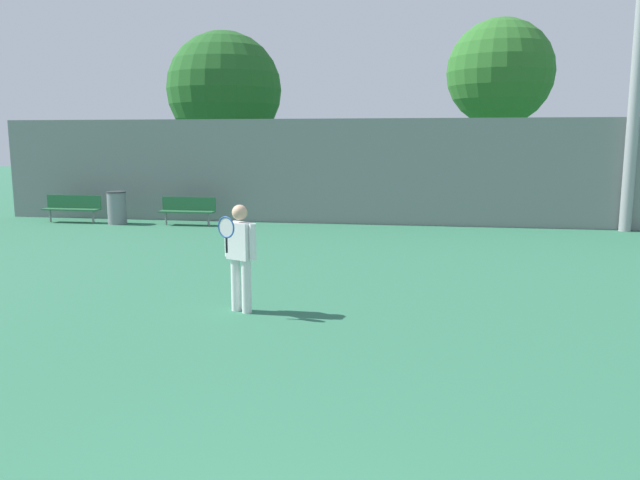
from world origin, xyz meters
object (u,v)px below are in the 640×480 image
bench_courtside_near (72,206)px  trash_bin (117,208)px  bench_courtside_far (188,208)px  tree_green_tall (500,73)px  tree_green_broad (224,90)px  tennis_player (240,251)px

bench_courtside_near → trash_bin: bearing=-4.8°
bench_courtside_near → bench_courtside_far: (3.68, -0.00, -0.00)m
tree_green_tall → tree_green_broad: bearing=-178.8°
tennis_player → tree_green_tall: bearing=98.9°
trash_bin → tree_green_tall: 15.08m
tennis_player → bench_courtside_near: bearing=158.6°
bench_courtside_far → tree_green_tall: 13.37m
tennis_player → tree_green_tall: 18.20m
tree_green_tall → tree_green_broad: (-10.97, -0.24, -0.53)m
tennis_player → tree_green_broad: bearing=135.1°
tennis_player → bench_courtside_far: (-4.22, 8.76, -0.41)m
tree_green_broad → trash_bin: bearing=-95.8°
trash_bin → tree_green_tall: (11.78, 8.25, 4.51)m
trash_bin → tree_green_broad: size_ratio=0.14×
tree_green_tall → tree_green_broad: tree_green_tall is taller
bench_courtside_near → tree_green_broad: 9.14m
tennis_player → trash_bin: (-6.40, 8.64, -0.41)m
tree_green_broad → bench_courtside_near: bearing=-106.4°
tennis_player → bench_courtside_far: size_ratio=0.96×
tree_green_tall → bench_courtside_far: bearing=-139.8°
bench_courtside_far → trash_bin: 2.18m
tennis_player → bench_courtside_near: size_ratio=0.90×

